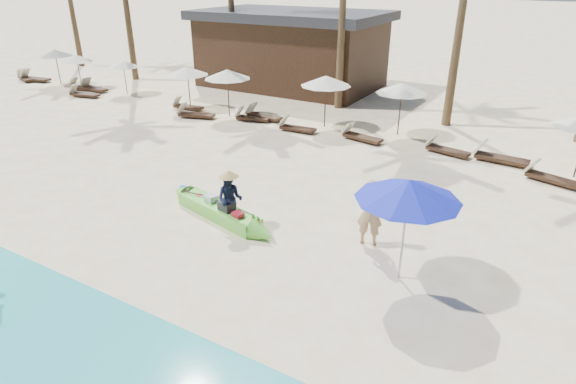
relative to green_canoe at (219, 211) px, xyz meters
The scene contains 27 objects.
ground 2.05m from the green_canoe, 52.77° to the right, with size 240.00×240.00×0.00m, color #FFEEBC.
green_canoe is the anchor object (origin of this frame).
tourist 4.34m from the green_canoe, 10.46° to the left, with size 0.66×0.43×1.80m, color tan.
vendor_green 0.76m from the green_canoe, 13.43° to the right, with size 0.72×0.56×1.48m, color #141C37.
blue_umbrella 5.77m from the green_canoe, ahead, with size 2.28×2.28×2.46m.
resort_parasol_0 21.36m from the green_canoe, 154.79° to the left, with size 2.02×2.02×2.08m.
lounger_0_left 23.68m from the green_canoe, 158.73° to the left, with size 1.89×1.11×0.61m.
lounger_0_right 23.04m from the green_canoe, 157.80° to the left, with size 2.08×0.94×0.68m.
resort_parasol_1 19.43m from the green_canoe, 152.46° to the left, with size 1.87×1.87×1.93m.
lounger_1_left 18.72m from the green_canoe, 152.47° to the left, with size 1.94×1.08×0.63m.
lounger_1_right 18.27m from the green_canoe, 151.11° to the left, with size 1.88×0.70×0.63m.
resort_parasol_2 16.69m from the green_canoe, 145.90° to the left, with size 1.80×1.80×1.85m.
lounger_2_left 17.05m from the green_canoe, 153.69° to the left, with size 1.81×0.90×0.59m.
resort_parasol_3 12.26m from the green_canoe, 134.49° to the left, with size 2.05×2.05×2.11m.
lounger_3_left 12.08m from the green_canoe, 135.43° to the left, with size 1.66×0.67×0.55m.
lounger_3_right 10.42m from the green_canoe, 134.15° to the left, with size 1.87×1.05×0.61m.
resort_parasol_4 10.57m from the green_canoe, 124.99° to the left, with size 2.17×2.17×2.23m.
lounger_4_left 9.61m from the green_canoe, 118.86° to the left, with size 1.71×0.87×0.56m.
lounger_4_right 9.91m from the green_canoe, 115.95° to the left, with size 1.85×0.66×0.62m.
resort_parasol_5 9.62m from the green_canoe, 97.76° to the left, with size 2.21×2.21×2.28m.
lounger_5_left 8.34m from the green_canoe, 104.30° to the left, with size 1.70×0.62×0.57m.
resort_parasol_6 10.24m from the green_canoe, 78.87° to the left, with size 2.15×2.15×2.21m.
lounger_6_left 8.40m from the green_canoe, 84.19° to the left, with size 1.82×0.85×0.59m.
lounger_6_right 9.56m from the green_canoe, 63.51° to the left, with size 1.78×0.87×0.58m.
lounger_7_left 10.59m from the green_canoe, 54.37° to the left, with size 1.98×0.73×0.66m.
lounger_7_right 10.94m from the green_canoe, 43.62° to the left, with size 1.78×0.98×0.58m.
pavilion_west 17.37m from the green_canoe, 113.09° to the left, with size 10.80×6.60×4.30m.
Camera 1 is at (6.62, -7.90, 6.45)m, focal length 30.00 mm.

